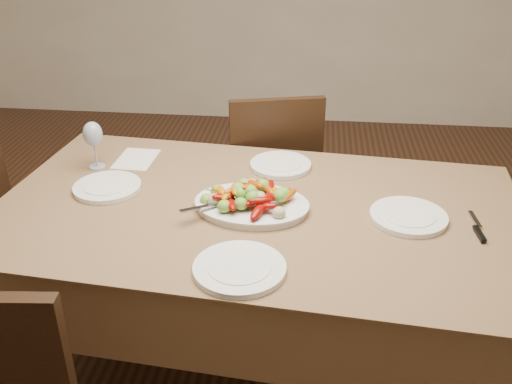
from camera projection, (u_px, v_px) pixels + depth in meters
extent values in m
plane|color=#371E10|center=(209.00, 382.00, 2.28)|extent=(6.00, 6.00, 0.00)
cube|color=brown|center=(256.00, 294.00, 2.17)|extent=(1.92, 1.20, 0.76)
ellipsoid|color=white|center=(252.00, 206.00, 1.98)|extent=(0.41, 0.32, 0.02)
cylinder|color=white|center=(107.00, 187.00, 2.11)|extent=(0.25, 0.25, 0.02)
cylinder|color=white|center=(408.00, 217.00, 1.92)|extent=(0.26, 0.26, 0.02)
cylinder|color=white|center=(281.00, 165.00, 2.28)|extent=(0.24, 0.24, 0.02)
cylinder|color=white|center=(240.00, 269.00, 1.66)|extent=(0.27, 0.27, 0.02)
cube|color=silver|center=(136.00, 159.00, 2.35)|extent=(0.16, 0.22, 0.00)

